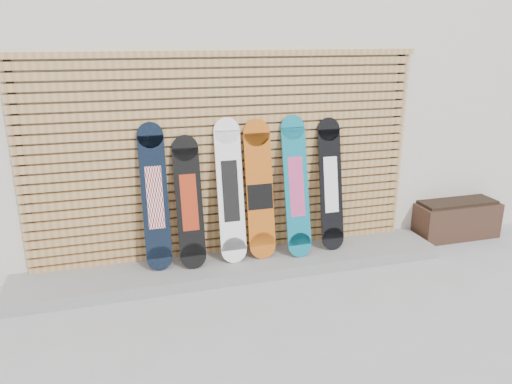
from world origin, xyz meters
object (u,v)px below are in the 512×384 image
snowboard_2 (230,191)px  snowboard_3 (260,191)px  planter_box (455,219)px  snowboard_0 (155,198)px  snowboard_1 (189,202)px  snowboard_4 (296,187)px  snowboard_5 (331,185)px

snowboard_2 → snowboard_3: snowboard_2 is taller
planter_box → snowboard_0: bearing=-179.2°
snowboard_1 → snowboard_3: (0.76, 0.02, 0.05)m
planter_box → snowboard_0: size_ratio=0.70×
snowboard_3 → planter_box: bearing=1.4°
snowboard_4 → snowboard_5: bearing=4.9°
snowboard_3 → snowboard_4: 0.41m
snowboard_1 → snowboard_5: (1.59, 0.02, 0.05)m
snowboard_1 → snowboard_5: snowboard_5 is taller
snowboard_1 → planter_box: bearing=1.4°
snowboard_1 → snowboard_4: snowboard_4 is taller
planter_box → snowboard_5: (-1.76, -0.06, 0.61)m
snowboard_2 → snowboard_0: bearing=178.8°
snowboard_0 → snowboard_3: size_ratio=1.01×
snowboard_0 → snowboard_2: 0.78m
planter_box → snowboard_0: snowboard_0 is taller
snowboard_3 → snowboard_5: bearing=0.1°
snowboard_2 → snowboard_5: size_ratio=1.04×
planter_box → snowboard_4: bearing=-177.4°
snowboard_1 → snowboard_5: size_ratio=0.93×
planter_box → snowboard_3: 2.66m
planter_box → snowboard_4: (-2.18, -0.10, 0.64)m
planter_box → snowboard_3: bearing=-178.6°
snowboard_2 → snowboard_5: 1.15m
snowboard_1 → snowboard_4: size_ratio=0.90×
snowboard_2 → snowboard_4: snowboard_2 is taller
snowboard_0 → snowboard_4: size_ratio=1.00×
snowboard_0 → planter_box: bearing=0.8°
snowboard_2 → snowboard_5: snowboard_2 is taller
snowboard_1 → snowboard_3: size_ratio=0.91×
snowboard_1 → snowboard_4: 1.17m
snowboard_0 → snowboard_4: bearing=-1.9°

